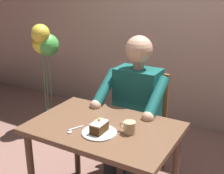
# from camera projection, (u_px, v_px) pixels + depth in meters

# --- Properties ---
(dining_table) EXTENTS (1.00, 0.67, 0.71)m
(dining_table) POSITION_uv_depth(u_px,v_px,m) (104.00, 138.00, 2.08)
(dining_table) COLOR brown
(dining_table) RESTS_ON ground
(chair) EXTENTS (0.42, 0.42, 0.90)m
(chair) POSITION_uv_depth(u_px,v_px,m) (141.00, 119.00, 2.65)
(chair) COLOR brown
(chair) RESTS_ON ground
(seated_person) EXTENTS (0.53, 0.58, 1.24)m
(seated_person) POSITION_uv_depth(u_px,v_px,m) (133.00, 109.00, 2.45)
(seated_person) COLOR #155752
(seated_person) RESTS_ON ground
(dessert_plate) EXTENTS (0.23, 0.23, 0.01)m
(dessert_plate) POSITION_uv_depth(u_px,v_px,m) (99.00, 133.00, 1.95)
(dessert_plate) COLOR white
(dessert_plate) RESTS_ON dining_table
(cake_slice) EXTENTS (0.08, 0.12, 0.09)m
(cake_slice) POSITION_uv_depth(u_px,v_px,m) (99.00, 127.00, 1.94)
(cake_slice) COLOR #4E2D13
(cake_slice) RESTS_ON dessert_plate
(coffee_cup) EXTENTS (0.11, 0.08, 0.08)m
(coffee_cup) POSITION_uv_depth(u_px,v_px,m) (129.00, 127.00, 1.94)
(coffee_cup) COLOR tan
(coffee_cup) RESTS_ON dining_table
(dessert_spoon) EXTENTS (0.06, 0.14, 0.01)m
(dessert_spoon) POSITION_uv_depth(u_px,v_px,m) (73.00, 130.00, 1.98)
(dessert_spoon) COLOR silver
(dessert_spoon) RESTS_ON dining_table
(balloon_display) EXTENTS (0.30, 0.30, 1.21)m
(balloon_display) POSITION_uv_depth(u_px,v_px,m) (45.00, 48.00, 3.27)
(balloon_display) COLOR #B2C1C6
(balloon_display) RESTS_ON ground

